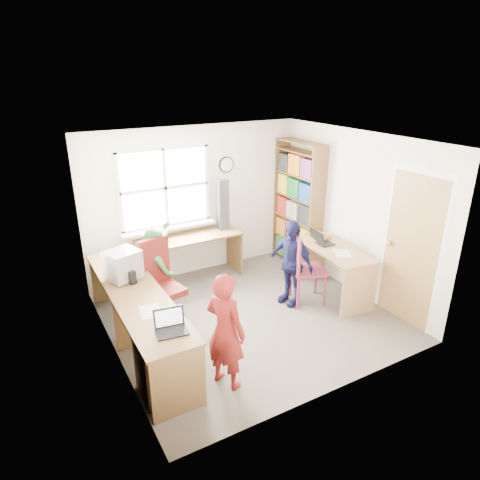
{
  "coord_description": "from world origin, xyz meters",
  "views": [
    {
      "loc": [
        -2.6,
        -4.37,
        3.17
      ],
      "look_at": [
        0.0,
        0.25,
        1.05
      ],
      "focal_mm": 32.0,
      "sensor_mm": 36.0,
      "label": 1
    }
  ],
  "objects": [
    {
      "name": "person_green",
      "position": [
        -1.03,
        0.75,
        0.61
      ],
      "size": [
        0.49,
        0.62,
        1.23
      ],
      "primitive_type": "imported",
      "rotation": [
        0.0,
        0.0,
        1.53
      ],
      "color": "#2F722D",
      "rests_on": "ground"
    },
    {
      "name": "crt_monitor",
      "position": [
        -1.52,
        0.48,
        0.94
      ],
      "size": [
        0.47,
        0.44,
        0.37
      ],
      "rotation": [
        0.0,
        0.0,
        0.33
      ],
      "color": "#9C9DA1",
      "rests_on": "l_desk"
    },
    {
      "name": "swivel_chair",
      "position": [
        -1.06,
        0.49,
        0.5
      ],
      "size": [
        0.64,
        0.64,
        1.15
      ],
      "rotation": [
        0.0,
        0.0,
        0.22
      ],
      "color": "black",
      "rests_on": "ground"
    },
    {
      "name": "cd_tower",
      "position": [
        0.37,
        1.48,
        1.16
      ],
      "size": [
        0.18,
        0.16,
        0.82
      ],
      "rotation": [
        0.0,
        0.0,
        -0.07
      ],
      "color": "black",
      "rests_on": "l_desk"
    },
    {
      "name": "paper_b",
      "position": [
        1.38,
        -0.26,
        0.75
      ],
      "size": [
        0.35,
        0.38,
        0.0
      ],
      "rotation": [
        0.0,
        0.0,
        -0.54
      ],
      "color": "silver",
      "rests_on": "right_desk"
    },
    {
      "name": "room",
      "position": [
        0.01,
        0.1,
        1.22
      ],
      "size": [
        3.64,
        3.44,
        2.44
      ],
      "color": "#4A433A",
      "rests_on": "ground"
    },
    {
      "name": "laptop_right",
      "position": [
        1.34,
        0.18,
        0.8
      ],
      "size": [
        0.27,
        0.33,
        0.22
      ],
      "rotation": [
        0.0,
        0.0,
        1.54
      ],
      "color": "black",
      "rests_on": "right_desk"
    },
    {
      "name": "bookshelf",
      "position": [
        1.65,
        1.19,
        1.0
      ],
      "size": [
        0.3,
        1.02,
        2.1
      ],
      "color": "brown",
      "rests_on": "ground"
    },
    {
      "name": "person_red",
      "position": [
        -0.89,
        -1.03,
        0.66
      ],
      "size": [
        0.49,
        0.57,
        1.32
      ],
      "primitive_type": "imported",
      "rotation": [
        0.0,
        0.0,
        2.0
      ],
      "color": "maroon",
      "rests_on": "ground"
    },
    {
      "name": "potted_plant",
      "position": [
        -0.63,
        1.45,
        0.9
      ],
      "size": [
        0.2,
        0.17,
        0.31
      ],
      "primitive_type": "imported",
      "rotation": [
        0.0,
        0.0,
        -0.22
      ],
      "color": "#327D36",
      "rests_on": "l_desk"
    },
    {
      "name": "wooden_chair",
      "position": [
        0.89,
        -0.01,
        0.57
      ],
      "size": [
        0.58,
        0.58,
        1.06
      ],
      "rotation": [
        0.0,
        0.0,
        -0.34
      ],
      "color": "maroon",
      "rests_on": "ground"
    },
    {
      "name": "laptop_left",
      "position": [
        -1.42,
        -0.87,
        0.8
      ],
      "size": [
        0.34,
        0.3,
        0.21
      ],
      "rotation": [
        0.0,
        0.0,
        -0.15
      ],
      "color": "black",
      "rests_on": "l_desk"
    },
    {
      "name": "speaker_a",
      "position": [
        -1.47,
        0.3,
        0.83
      ],
      "size": [
        0.1,
        0.1,
        0.16
      ],
      "rotation": [
        0.0,
        0.0,
        0.22
      ],
      "color": "black",
      "rests_on": "l_desk"
    },
    {
      "name": "person_navy",
      "position": [
        0.72,
        0.06,
        0.63
      ],
      "size": [
        0.47,
        0.79,
        1.25
      ],
      "primitive_type": "imported",
      "rotation": [
        0.0,
        0.0,
        -1.33
      ],
      "color": "#13143C",
      "rests_on": "ground"
    },
    {
      "name": "l_desk",
      "position": [
        -1.31,
        -0.28,
        0.46
      ],
      "size": [
        2.38,
        2.95,
        0.75
      ],
      "color": "brown",
      "rests_on": "ground"
    },
    {
      "name": "game_box",
      "position": [
        1.43,
        0.37,
        0.78
      ],
      "size": [
        0.33,
        0.33,
        0.06
      ],
      "rotation": [
        0.0,
        0.0,
        0.06
      ],
      "color": "red",
      "rests_on": "right_desk"
    },
    {
      "name": "speaker_b",
      "position": [
        -1.46,
        0.88,
        0.85
      ],
      "size": [
        0.11,
        0.11,
        0.2
      ],
      "rotation": [
        0.0,
        0.0,
        0.1
      ],
      "color": "black",
      "rests_on": "l_desk"
    },
    {
      "name": "right_desk",
      "position": [
        1.41,
        -0.06,
        0.55
      ],
      "size": [
        0.75,
        1.36,
        0.75
      ],
      "rotation": [
        0.0,
        0.0,
        -0.11
      ],
      "color": "#A98354",
      "rests_on": "ground"
    },
    {
      "name": "paper_a",
      "position": [
        -1.49,
        -0.44,
        0.75
      ],
      "size": [
        0.25,
        0.33,
        0.0
      ],
      "rotation": [
        0.0,
        0.0,
        -0.16
      ],
      "color": "silver",
      "rests_on": "l_desk"
    }
  ]
}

